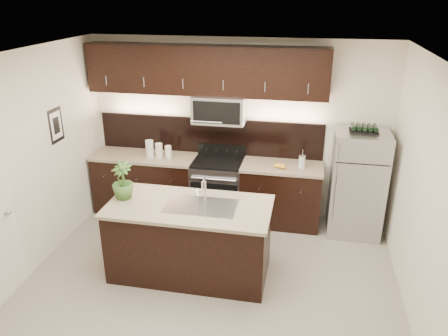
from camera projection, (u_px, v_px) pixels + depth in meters
name	position (u px, v px, depth m)	size (l,w,h in m)	color
ground	(210.00, 283.00, 5.31)	(4.50, 4.50, 0.00)	gray
room_walls	(197.00, 154.00, 4.65)	(4.52, 4.02, 2.71)	silver
counter_run	(205.00, 188.00, 6.75)	(3.51, 0.65, 0.94)	black
upper_fixtures	(207.00, 78.00, 6.24)	(3.49, 0.40, 1.66)	black
island	(190.00, 239.00, 5.37)	(1.96, 0.96, 0.94)	black
sink_faucet	(201.00, 205.00, 5.17)	(0.84, 0.50, 0.28)	silver
refrigerator	(357.00, 184.00, 6.18)	(0.74, 0.67, 1.53)	#B2B2B7
wine_rack	(364.00, 129.00, 5.87)	(0.38, 0.23, 0.09)	black
plant	(122.00, 180.00, 5.28)	(0.26, 0.26, 0.47)	#3A6227
canisters	(157.00, 150.00, 6.62)	(0.40, 0.13, 0.26)	silver
french_press	(302.00, 161.00, 6.23)	(0.09, 0.09, 0.27)	silver
bananas	(277.00, 165.00, 6.29)	(0.19, 0.15, 0.06)	gold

